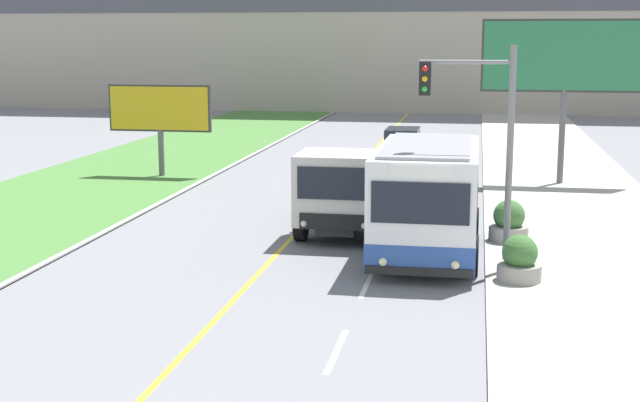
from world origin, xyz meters
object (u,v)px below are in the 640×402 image
city_bus (427,200)px  planter_round_second (509,223)px  traffic_light_mast (482,130)px  billboard_small (160,111)px  dump_truck (345,191)px  car_distant (402,145)px  planter_round_near (520,261)px  billboard_large (566,60)px

city_bus → planter_round_second: size_ratio=5.24×
traffic_light_mast → billboard_small: traffic_light_mast is taller
city_bus → traffic_light_mast: traffic_light_mast is taller
dump_truck → car_distant: dump_truck is taller
city_bus → dump_truck: 3.44m
planter_round_near → planter_round_second: bearing=91.6°
traffic_light_mast → billboard_small: 18.66m
planter_round_near → traffic_light_mast: bearing=138.3°
planter_round_second → city_bus: bearing=-138.9°
car_distant → planter_round_second: car_distant is taller
dump_truck → billboard_small: billboard_small is taller
billboard_large → billboard_small: billboard_large is taller
billboard_large → billboard_small: size_ratio=1.47×
billboard_large → planter_round_second: bearing=-102.2°
planter_round_second → billboard_small: bearing=144.2°
traffic_light_mast → billboard_large: billboard_large is taller
city_bus → traffic_light_mast: size_ratio=1.10×
car_distant → planter_round_second: (4.44, -17.09, -0.10)m
dump_truck → planter_round_second: dump_truck is taller
city_bus → planter_round_second: city_bus is taller
billboard_small → city_bus: bearing=-45.6°
car_distant → traffic_light_mast: bearing=-80.0°
city_bus → billboard_large: billboard_large is taller
planter_round_near → planter_round_second: planter_round_second is taller
car_distant → billboard_small: size_ratio=0.99×
car_distant → billboard_small: 11.96m
traffic_light_mast → planter_round_near: 3.25m
traffic_light_mast → billboard_large: bearing=77.3°
billboard_small → planter_round_near: 20.05m
dump_truck → planter_round_near: size_ratio=5.61×
dump_truck → city_bus: bearing=-42.5°
planter_round_near → planter_round_second: 4.20m
planter_round_second → dump_truck: bearing=175.0°
billboard_small → planter_round_near: size_ratio=3.94×
billboard_large → billboard_small: 16.31m
car_distant → planter_round_near: size_ratio=3.90×
planter_round_near → dump_truck: bearing=136.4°
car_distant → planter_round_near: (4.56, -21.29, -0.13)m
billboard_large → planter_round_second: 11.66m
planter_round_near → planter_round_second: (-0.12, 4.20, 0.03)m
planter_round_near → planter_round_second: size_ratio=0.94×
dump_truck → traffic_light_mast: 5.86m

